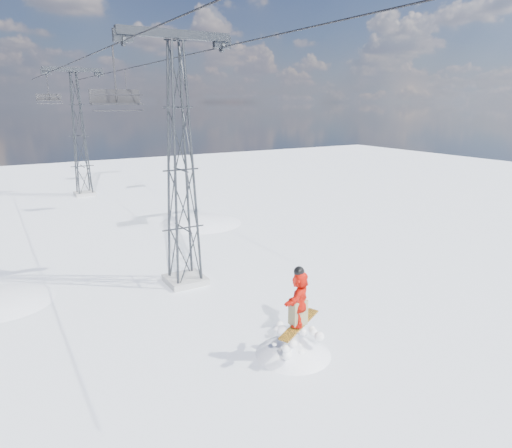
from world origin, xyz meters
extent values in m
plane|color=white|center=(0.00, 0.00, 0.00)|extent=(120.00, 120.00, 0.00)
sphere|color=white|center=(-7.00, 10.00, -7.65)|extent=(16.00, 16.00, 16.00)
sphere|color=white|center=(6.00, 18.00, -9.50)|extent=(20.00, 20.00, 20.00)
cube|color=#999999|center=(0.80, 8.00, 0.15)|extent=(1.80, 1.80, 0.30)
cube|color=#2A2D31|center=(0.80, 8.00, 11.25)|extent=(5.00, 0.35, 0.35)
cube|color=#2A2D31|center=(-1.40, 8.00, 11.05)|extent=(0.80, 0.25, 0.50)
cube|color=#2A2D31|center=(3.00, 8.00, 11.05)|extent=(0.80, 0.25, 0.50)
cube|color=#999999|center=(0.80, 33.00, 0.15)|extent=(1.80, 1.80, 0.30)
cube|color=#2A2D31|center=(0.80, 33.00, 11.25)|extent=(5.00, 0.35, 0.35)
cube|color=#2A2D31|center=(-1.40, 33.00, 11.05)|extent=(0.80, 0.25, 0.50)
cube|color=#2A2D31|center=(3.00, 33.00, 11.05)|extent=(0.80, 0.25, 0.50)
cylinder|color=black|center=(-1.40, 19.50, 10.85)|extent=(0.06, 51.00, 0.06)
cylinder|color=black|center=(3.00, 19.50, 10.85)|extent=(0.06, 51.00, 0.06)
sphere|color=white|center=(1.56, 0.01, -1.75)|extent=(4.40, 4.40, 4.40)
cube|color=orange|center=(1.56, -0.29, 1.25)|extent=(1.93, 1.08, 0.41)
imported|color=red|center=(1.56, -0.29, 2.22)|extent=(1.73, 1.51, 1.89)
cube|color=olive|center=(1.56, -0.29, 1.71)|extent=(0.67, 0.64, 0.87)
sphere|color=black|center=(1.56, -0.29, 3.15)|extent=(0.35, 0.35, 0.35)
cylinder|color=black|center=(-1.40, 9.78, 9.62)|extent=(0.09, 0.09, 2.46)
cube|color=black|center=(-1.40, 9.78, 8.39)|extent=(2.24, 0.50, 0.09)
cube|color=black|center=(-1.40, 10.02, 8.73)|extent=(2.24, 0.07, 0.61)
cylinder|color=black|center=(-1.40, 9.50, 8.11)|extent=(2.24, 0.07, 0.07)
cylinder|color=black|center=(-1.40, 9.44, 8.78)|extent=(2.24, 0.06, 0.06)
cylinder|color=black|center=(3.00, 24.17, 9.76)|extent=(0.08, 0.08, 2.18)
cube|color=black|center=(3.00, 24.17, 8.67)|extent=(1.98, 0.44, 0.08)
cube|color=black|center=(3.00, 24.39, 8.97)|extent=(1.98, 0.06, 0.54)
cylinder|color=black|center=(3.00, 23.93, 8.43)|extent=(1.98, 0.06, 0.06)
cylinder|color=black|center=(3.00, 23.88, 9.02)|extent=(1.98, 0.05, 0.05)
cylinder|color=black|center=(-1.40, 32.86, 9.73)|extent=(0.08, 0.08, 2.24)
cube|color=black|center=(-1.40, 32.86, 8.61)|extent=(2.04, 0.46, 0.08)
cube|color=black|center=(-1.40, 33.08, 8.91)|extent=(2.04, 0.06, 0.56)
cylinder|color=black|center=(-1.40, 32.60, 8.35)|extent=(2.04, 0.06, 0.06)
cylinder|color=black|center=(-1.40, 32.55, 8.96)|extent=(2.04, 0.05, 0.05)
camera|label=1|loc=(-6.73, -11.52, 8.46)|focal=32.00mm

